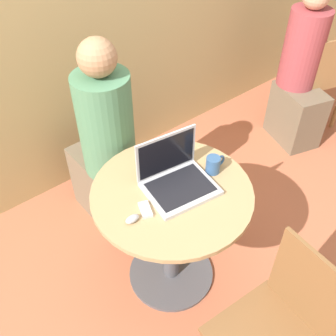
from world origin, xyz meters
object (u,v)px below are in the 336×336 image
cell_phone (145,210)px  person_seated (105,152)px  laptop (176,178)px  chair_empty (279,332)px

cell_phone → person_seated: bearing=75.0°
laptop → cell_phone: laptop is taller
cell_phone → person_seated: size_ratio=0.08×
laptop → chair_empty: size_ratio=0.41×
chair_empty → person_seated: bearing=89.5°
chair_empty → person_seated: person_seated is taller
laptop → cell_phone: (-0.21, -0.04, -0.04)m
laptop → person_seated: person_seated is taller
cell_phone → chair_empty: bearing=-77.0°
cell_phone → chair_empty: size_ratio=0.12×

